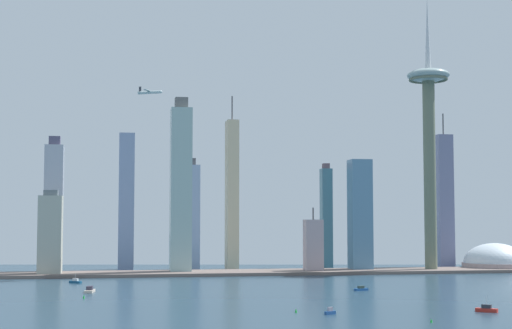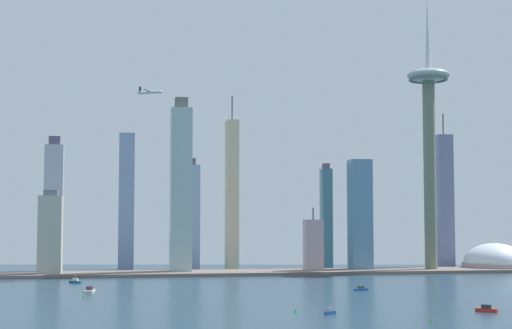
# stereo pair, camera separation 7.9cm
# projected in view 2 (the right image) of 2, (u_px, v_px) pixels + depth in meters

# --- Properties ---
(waterfront_pier) EXTENTS (846.46, 65.74, 3.29)m
(waterfront_pier) POSITION_uv_depth(u_px,v_px,m) (221.00, 273.00, 817.16)
(waterfront_pier) COLOR #6D5E57
(waterfront_pier) RESTS_ON ground
(observation_tower) EXTENTS (47.19, 47.19, 307.11)m
(observation_tower) POSITION_uv_depth(u_px,v_px,m) (429.00, 121.00, 867.48)
(observation_tower) COLOR slate
(observation_tower) RESTS_ON ground
(stadium_dome) EXTENTS (73.60, 73.60, 44.35)m
(stadium_dome) POSITION_uv_depth(u_px,v_px,m) (495.00, 263.00, 888.12)
(stadium_dome) COLOR #A18E90
(stadium_dome) RESTS_ON ground
(skyscraper_0) EXTENTS (22.18, 23.63, 186.32)m
(skyscraper_0) POSITION_uv_depth(u_px,v_px,m) (181.00, 189.00, 826.31)
(skyscraper_0) COLOR #9DBCB9
(skyscraper_0) RESTS_ON ground
(skyscraper_1) EXTENTS (23.21, 21.31, 123.13)m
(skyscraper_1) POSITION_uv_depth(u_px,v_px,m) (360.00, 216.00, 860.72)
(skyscraper_1) COLOR #5785A6
(skyscraper_1) RESTS_ON ground
(skyscraper_2) EXTENTS (13.43, 24.18, 201.66)m
(skyscraper_2) POSITION_uv_depth(u_px,v_px,m) (232.00, 194.00, 909.18)
(skyscraper_2) COLOR beige
(skyscraper_2) RESTS_ON ground
(skyscraper_4) EXTENTS (19.44, 16.45, 145.47)m
(skyscraper_4) POSITION_uv_depth(u_px,v_px,m) (53.00, 208.00, 827.83)
(skyscraper_4) COLOR #AEB4C5
(skyscraper_4) RESTS_ON ground
(skyscraper_5) EXTENTS (23.17, 24.93, 86.64)m
(skyscraper_5) POSITION_uv_depth(u_px,v_px,m) (50.00, 235.00, 787.43)
(skyscraper_5) COLOR #B0B4A5
(skyscraper_5) RESTS_ON ground
(skyscraper_6) EXTENTS (18.99, 16.25, 69.91)m
(skyscraper_6) POSITION_uv_depth(u_px,v_px,m) (313.00, 246.00, 836.67)
(skyscraper_6) COLOR #B6A2A8
(skyscraper_6) RESTS_ON ground
(skyscraper_7) EXTENTS (24.85, 22.60, 128.34)m
(skyscraper_7) POSITION_uv_depth(u_px,v_px,m) (189.00, 216.00, 907.04)
(skyscraper_7) COLOR #97AED3
(skyscraper_7) RESTS_ON ground
(skyscraper_8) EXTENTS (18.19, 15.57, 182.63)m
(skyscraper_8) POSITION_uv_depth(u_px,v_px,m) (444.00, 201.00, 920.30)
(skyscraper_8) COLOR slate
(skyscraper_8) RESTS_ON ground
(skyscraper_9) EXTENTS (17.61, 23.18, 156.57)m
(skyscraper_9) POSITION_uv_depth(u_px,v_px,m) (126.00, 201.00, 901.57)
(skyscraper_9) COLOR #849AC3
(skyscraper_9) RESTS_ON ground
(skyscraper_10) EXTENTS (12.14, 13.43, 122.08)m
(skyscraper_10) POSITION_uv_depth(u_px,v_px,m) (326.00, 218.00, 902.97)
(skyscraper_10) COLOR teal
(skyscraper_10) RESTS_ON ground
(boat_0) EXTENTS (7.64, 5.16, 4.35)m
(boat_0) POSITION_uv_depth(u_px,v_px,m) (330.00, 312.00, 467.70)
(boat_0) COLOR #214D90
(boat_0) RESTS_ON ground
(boat_1) EXTENTS (12.54, 7.95, 3.76)m
(boat_1) POSITION_uv_depth(u_px,v_px,m) (361.00, 289.00, 627.33)
(boat_1) COLOR #1C4D91
(boat_1) RESTS_ON ground
(boat_5) EXTENTS (12.46, 11.47, 9.88)m
(boat_5) POSITION_uv_depth(u_px,v_px,m) (487.00, 309.00, 480.29)
(boat_5) COLOR red
(boat_5) RESTS_ON ground
(boat_6) EXTENTS (8.40, 18.49, 4.85)m
(boat_6) POSITION_uv_depth(u_px,v_px,m) (90.00, 290.00, 612.28)
(boat_6) COLOR beige
(boat_6) RESTS_ON ground
(boat_7) EXTENTS (11.62, 10.01, 8.39)m
(boat_7) POSITION_uv_depth(u_px,v_px,m) (75.00, 281.00, 701.80)
(boat_7) COLOR #18527A
(boat_7) RESTS_ON ground
(channel_buoy_0) EXTENTS (1.51, 1.51, 2.61)m
(channel_buoy_0) POSITION_uv_depth(u_px,v_px,m) (84.00, 297.00, 564.68)
(channel_buoy_0) COLOR green
(channel_buoy_0) RESTS_ON ground
(channel_buoy_1) EXTENTS (1.43, 1.43, 2.66)m
(channel_buoy_1) POSITION_uv_depth(u_px,v_px,m) (296.00, 310.00, 477.80)
(channel_buoy_1) COLOR green
(channel_buoy_1) RESTS_ON ground
(channel_buoy_2) EXTENTS (1.50, 1.50, 2.03)m
(channel_buoy_2) POSITION_uv_depth(u_px,v_px,m) (431.00, 321.00, 431.06)
(channel_buoy_2) COLOR green
(channel_buoy_2) RESTS_ON ground
(airplane) EXTENTS (24.91, 22.17, 7.98)m
(airplane) POSITION_uv_depth(u_px,v_px,m) (150.00, 92.00, 796.81)
(airplane) COLOR silver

